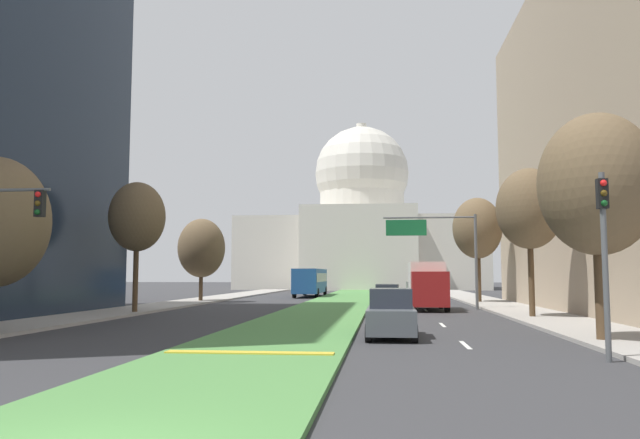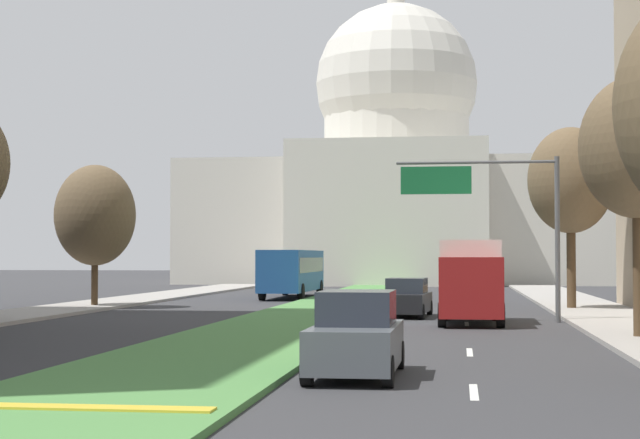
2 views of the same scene
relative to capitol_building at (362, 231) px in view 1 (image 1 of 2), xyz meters
The scene contains 20 objects.
ground_plane 49.56m from the capitol_building, 90.00° to the right, with size 260.00×260.00×0.00m, color #333335.
grass_median 54.39m from the capitol_building, 90.00° to the right, with size 5.36×88.76×0.14m, color #4C8442.
median_curb_nose 88.31m from the capitol_building, 90.00° to the right, with size 4.82×0.50×0.04m, color gold.
lane_dashes_right 66.65m from the capitol_building, 84.32° to the right, with size 0.16×37.26×0.01m.
sidewalk_left 60.53m from the capitol_building, 101.95° to the right, with size 4.00×88.76×0.15m, color #9E9991.
sidewalk_right 60.53m from the capitol_building, 78.05° to the right, with size 4.00×88.76×0.15m, color #9E9991.
capitol_building is the anchor object (origin of this frame).
traffic_light_near_right 88.33m from the capitol_building, 83.57° to the right, with size 0.28×0.35×5.20m.
overhead_guide_sign 63.01m from the capitol_building, 83.01° to the right, with size 6.39×0.20×6.50m.
street_tree_right_near 83.79m from the capitol_building, 82.25° to the right, with size 4.01×4.01×8.04m.
street_tree_left_mid 70.50m from the capitol_building, 99.04° to the right, with size 3.37×3.37×7.97m.
street_tree_right_mid 72.17m from the capitol_building, 80.69° to the right, with size 3.52×3.52×8.13m.
street_tree_left_far 55.18m from the capitol_building, 102.47° to the right, with size 4.05×4.05×7.18m.
street_tree_right_far 54.75m from the capitol_building, 77.84° to the right, with size 4.04×4.04×8.72m.
sedan_lead_stopped 82.17m from the capitol_building, 87.15° to the right, with size 1.85×4.38×1.84m.
sedan_midblock 60.15m from the capitol_building, 86.13° to the right, with size 2.13×4.62×1.65m.
sedan_distant 47.44m from the capitol_building, 81.63° to the right, with size 2.16×4.43×1.67m.
sedan_far_horizon 31.02m from the capitol_building, 102.54° to the right, with size 2.08×4.20×1.75m.
box_truck_delivery 64.20m from the capitol_building, 83.99° to the right, with size 2.40×6.40×3.20m.
city_bus 40.88m from the capitol_building, 95.82° to the right, with size 2.62×11.00×2.95m.
Camera 1 is at (3.84, -7.22, 2.37)m, focal length 34.44 mm.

